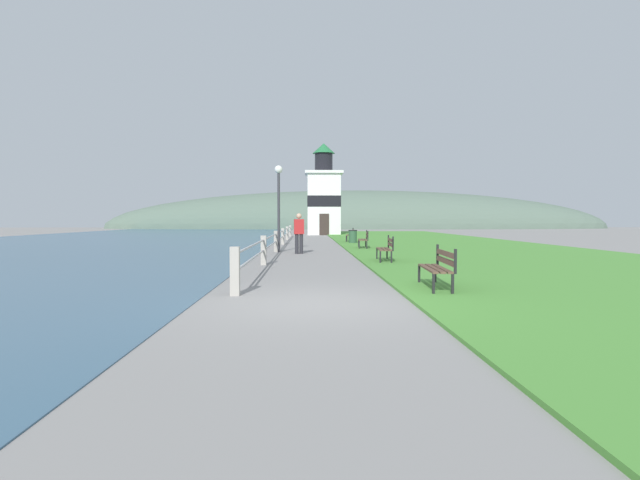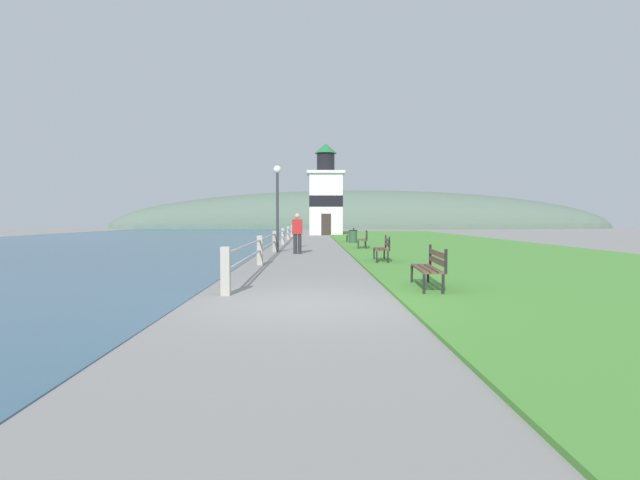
# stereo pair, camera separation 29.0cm
# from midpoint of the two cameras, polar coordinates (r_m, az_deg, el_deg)

# --- Properties ---
(ground_plane) EXTENTS (160.00, 160.00, 0.00)m
(ground_plane) POSITION_cam_midpoint_polar(r_m,az_deg,el_deg) (9.07, -1.25, -7.28)
(ground_plane) COLOR gray
(grass_verge) EXTENTS (12.00, 59.86, 0.06)m
(grass_verge) POSITION_cam_midpoint_polar(r_m,az_deg,el_deg) (29.95, 13.50, -0.50)
(grass_verge) COLOR #4C8E38
(grass_verge) RESTS_ON ground_plane
(water_strip) EXTENTS (24.00, 95.77, 0.01)m
(water_strip) POSITION_cam_midpoint_polar(r_m,az_deg,el_deg) (32.22, -27.63, -0.55)
(water_strip) COLOR #385B75
(water_strip) RESTS_ON ground_plane
(seawall_railing) EXTENTS (0.18, 33.10, 0.97)m
(seawall_railing) POSITION_cam_midpoint_polar(r_m,az_deg,el_deg) (26.46, -4.94, 0.38)
(seawall_railing) COLOR #A8A399
(seawall_railing) RESTS_ON ground_plane
(park_bench_near) EXTENTS (0.59, 1.84, 0.94)m
(park_bench_near) POSITION_cam_midpoint_polar(r_m,az_deg,el_deg) (10.92, 12.69, -2.83)
(park_bench_near) COLOR brown
(park_bench_near) RESTS_ON ground_plane
(park_bench_midway) EXTENTS (0.58, 1.68, 0.94)m
(park_bench_midway) POSITION_cam_midpoint_polar(r_m,az_deg,el_deg) (17.57, 7.13, -0.82)
(park_bench_midway) COLOR brown
(park_bench_midway) RESTS_ON ground_plane
(park_bench_far) EXTENTS (0.61, 1.79, 0.94)m
(park_bench_far) POSITION_cam_midpoint_polar(r_m,az_deg,el_deg) (25.35, 4.76, 0.19)
(park_bench_far) COLOR brown
(park_bench_far) RESTS_ON ground_plane
(park_bench_by_lighthouse) EXTENTS (0.65, 1.72, 0.94)m
(park_bench_by_lighthouse) POSITION_cam_midpoint_polar(r_m,az_deg,el_deg) (32.45, 3.29, 0.68)
(park_bench_by_lighthouse) COLOR brown
(park_bench_by_lighthouse) RESTS_ON ground_plane
(lighthouse) EXTENTS (3.55, 3.55, 8.71)m
(lighthouse) POSITION_cam_midpoint_polar(r_m,az_deg,el_deg) (47.81, 0.25, 4.92)
(lighthouse) COLOR white
(lighthouse) RESTS_ON ground_plane
(person_strolling) EXTENTS (0.45, 0.27, 1.77)m
(person_strolling) POSITION_cam_midpoint_polar(r_m,az_deg,el_deg) (21.78, -2.80, 0.94)
(person_strolling) COLOR #28282D
(person_strolling) RESTS_ON ground_plane
(trash_bin) EXTENTS (0.54, 0.54, 0.84)m
(trash_bin) POSITION_cam_midpoint_polar(r_m,az_deg,el_deg) (30.56, 3.50, 0.36)
(trash_bin) COLOR #2D5138
(trash_bin) RESTS_ON ground_plane
(lamp_post) EXTENTS (0.36, 0.36, 3.96)m
(lamp_post) POSITION_cam_midpoint_polar(r_m,az_deg,el_deg) (22.92, -5.11, 5.45)
(lamp_post) COLOR #333338
(lamp_post) RESTS_ON ground_plane
(distant_hillside) EXTENTS (80.00, 16.00, 12.00)m
(distant_hillside) POSITION_cam_midpoint_polar(r_m,az_deg,el_deg) (79.26, 4.30, 1.33)
(distant_hillside) COLOR #566B5B
(distant_hillside) RESTS_ON ground_plane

